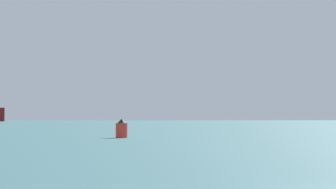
% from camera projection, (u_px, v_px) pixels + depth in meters
% --- Properties ---
extents(distant_headland, '(1281.62, 585.11, 50.18)m').
position_uv_depth(distant_headland, '(324.00, 110.00, 1350.31)').
color(distant_headland, '#756B56').
rests_on(distant_headland, ground_plane).
extents(channel_buoy, '(1.38, 1.38, 2.23)m').
position_uv_depth(channel_buoy, '(122.00, 129.00, 65.34)').
color(channel_buoy, red).
rests_on(channel_buoy, ground_plane).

